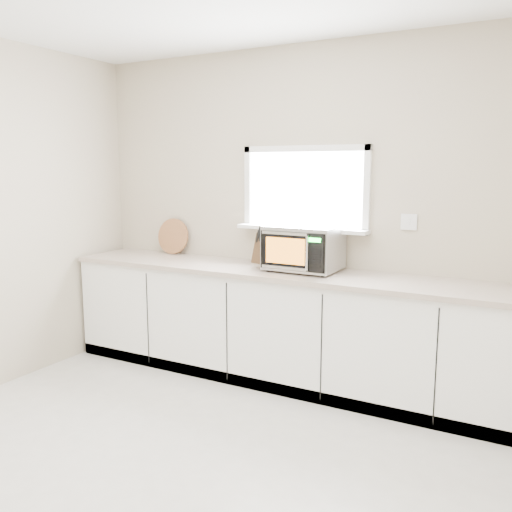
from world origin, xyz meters
The scene contains 8 objects.
ground centered at (0.00, 0.00, 0.00)m, with size 4.00×4.00×0.00m, color beige.
back_wall centered at (0.00, 2.00, 1.36)m, with size 4.00×0.17×2.70m.
cabinets centered at (0.00, 1.70, 0.44)m, with size 3.92×0.60×0.88m, color white.
countertop centered at (0.00, 1.69, 0.90)m, with size 3.92×0.64×0.04m, color #C1AF9F.
microwave centered at (0.10, 1.75, 1.11)m, with size 0.56×0.46×0.36m.
knife_block centered at (-0.22, 1.73, 1.07)m, with size 0.18×0.26×0.34m.
cutting_board centered at (-1.32, 1.94, 1.09)m, with size 0.33×0.33×0.02m, color #A76840.
coffee_grinder centered at (0.28, 1.81, 1.02)m, with size 0.12×0.12×0.21m.
Camera 1 is at (1.77, -2.12, 1.72)m, focal length 38.00 mm.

